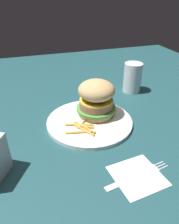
# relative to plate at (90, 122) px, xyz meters

# --- Properties ---
(ground_plane) EXTENTS (1.60, 1.60, 0.00)m
(ground_plane) POSITION_rel_plate_xyz_m (-0.02, -0.01, -0.01)
(ground_plane) COLOR #1E474C
(plate) EXTENTS (0.27, 0.27, 0.01)m
(plate) POSITION_rel_plate_xyz_m (0.00, 0.00, 0.00)
(plate) COLOR white
(plate) RESTS_ON ground_plane
(sandwich) EXTENTS (0.13, 0.13, 0.12)m
(sandwich) POSITION_rel_plate_xyz_m (-0.03, 0.03, 0.07)
(sandwich) COLOR tan
(sandwich) RESTS_ON plate
(fries_pile) EXTENTS (0.09, 0.09, 0.01)m
(fries_pile) POSITION_rel_plate_xyz_m (0.04, -0.04, 0.01)
(fries_pile) COLOR gold
(fries_pile) RESTS_ON plate
(napkin) EXTENTS (0.12, 0.12, 0.00)m
(napkin) POSITION_rel_plate_xyz_m (0.24, 0.04, -0.01)
(napkin) COLOR white
(napkin) RESTS_ON ground_plane
(fork) EXTENTS (0.05, 0.17, 0.00)m
(fork) POSITION_rel_plate_xyz_m (0.24, 0.04, -0.00)
(fork) COLOR silver
(fork) RESTS_ON napkin
(drink_glass) EXTENTS (0.07, 0.07, 0.12)m
(drink_glass) POSITION_rel_plate_xyz_m (-0.18, 0.24, 0.04)
(drink_glass) COLOR silver
(drink_glass) RESTS_ON ground_plane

